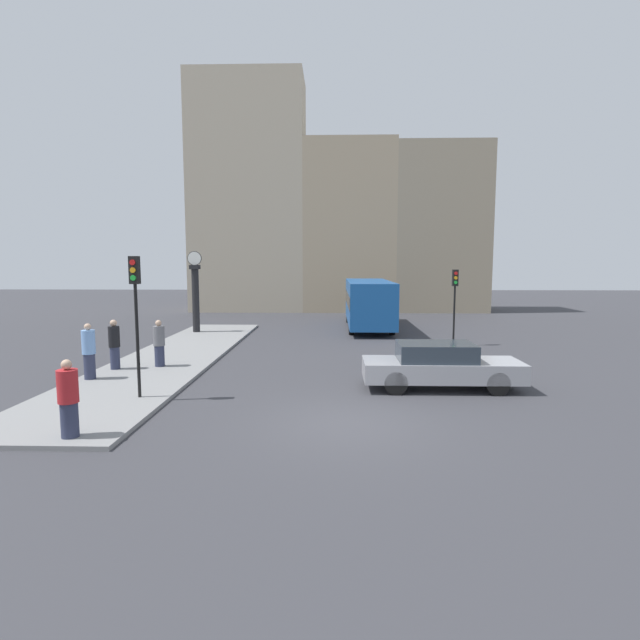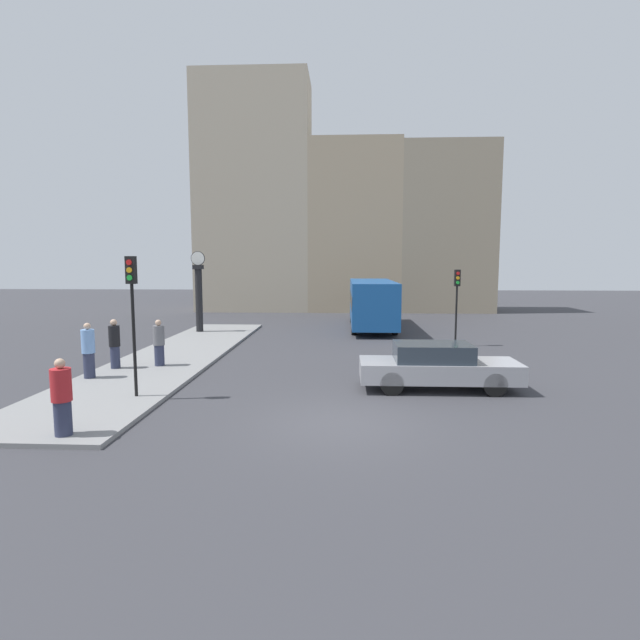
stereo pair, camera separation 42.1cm
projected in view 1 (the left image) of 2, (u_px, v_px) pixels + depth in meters
The scene contains 12 objects.
ground_plane at pixel (347, 423), 12.09m from camera, with size 120.00×120.00×0.00m, color #38383D.
sidewalk_corner at pixel (174, 357), 20.37m from camera, with size 3.81×20.29×0.11m, color gray.
building_row at pixel (326, 214), 40.23m from camera, with size 23.48×5.00×18.45m.
sedan_car at pixel (440, 366), 15.32m from camera, with size 4.80×1.71×1.43m.
bus_distant at pixel (368, 301), 29.54m from camera, with size 2.49×9.00×2.81m.
traffic_light_near at pixel (136, 297), 13.70m from camera, with size 0.26×0.24×3.94m.
traffic_light_far at pixel (455, 291), 23.09m from camera, with size 0.26×0.24×3.56m.
street_clock at pixel (196, 294), 27.07m from camera, with size 0.77×0.50×4.38m.
pedestrian_black_jacket at pixel (114, 345), 17.63m from camera, with size 0.39×0.39×1.76m.
pedestrian_grey_jacket at pixel (159, 344), 18.11m from camera, with size 0.41×0.41×1.70m.
pedestrian_red_top at pixel (68, 399), 10.72m from camera, with size 0.43×0.43×1.71m.
pedestrian_blue_stripe at pixel (89, 352), 16.11m from camera, with size 0.42×0.42×1.82m.
Camera 1 is at (-0.33, -11.74, 3.87)m, focal length 28.00 mm.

